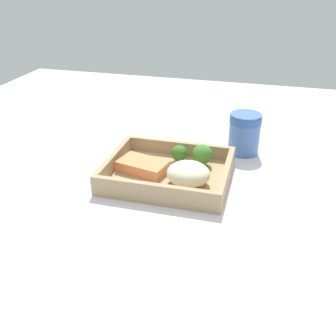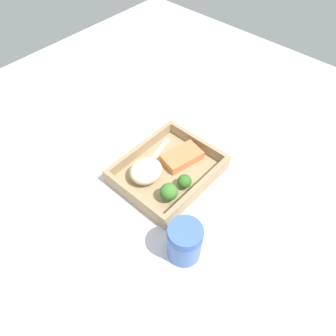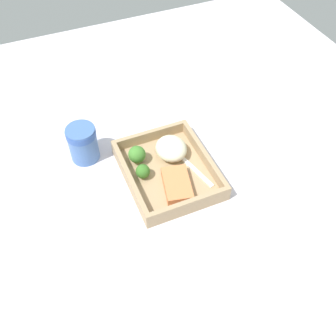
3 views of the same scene
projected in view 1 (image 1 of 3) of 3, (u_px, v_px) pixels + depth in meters
ground_plane at (168, 183)px, 86.56cm from camera, size 160.00×160.00×2.00cm
takeout_tray at (168, 176)px, 85.80cm from camera, size 26.35×21.66×1.20cm
tray_rim at (168, 167)px, 84.75cm from camera, size 26.35×21.66×3.26cm
salmon_fillet at (144, 165)px, 86.58cm from camera, size 11.76×8.54×2.43cm
mashed_potatoes at (188, 174)px, 80.57cm from camera, size 9.02×8.08×4.89cm
broccoli_floret_1 at (202, 155)px, 87.89cm from camera, size 4.53×4.53×5.06cm
broccoli_floret_2 at (179, 153)px, 89.81cm from camera, size 3.65×3.65×3.98cm
fork at (160, 187)px, 80.34cm from camera, size 15.72×5.49×0.44cm
paper_cup at (245, 131)px, 95.31cm from camera, size 7.73×7.73×10.07cm
receipt_slip at (195, 131)px, 110.00cm from camera, size 12.32×16.72×0.24cm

